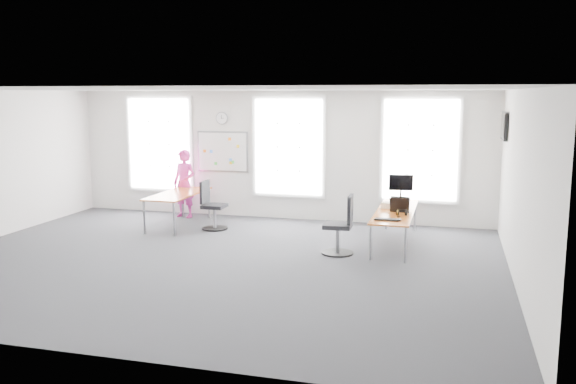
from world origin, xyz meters
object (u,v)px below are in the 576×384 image
(chair_left, at_px, (212,208))
(keyboard, at_px, (387,220))
(desk_left, at_px, (178,196))
(person, at_px, (184,184))
(chair_right, at_px, (341,228))
(headphones, at_px, (402,213))
(monitor, at_px, (401,185))
(desk_right, at_px, (395,213))

(chair_left, distance_m, keyboard, 4.13)
(desk_left, relative_size, person, 1.25)
(keyboard, bearing_deg, chair_right, -171.37)
(chair_left, xyz_separation_m, person, (-1.13, 1.05, 0.35))
(headphones, bearing_deg, monitor, 80.96)
(chair_right, height_order, headphones, chair_right)
(keyboard, bearing_deg, chair_left, 165.21)
(chair_left, height_order, headphones, chair_left)
(person, bearing_deg, chair_left, -31.62)
(desk_right, bearing_deg, desk_left, 174.61)
(desk_left, relative_size, chair_left, 1.91)
(desk_right, distance_m, keyboard, 0.96)
(monitor, bearing_deg, desk_left, 179.23)
(desk_right, xyz_separation_m, chair_left, (-3.98, 0.32, -0.16))
(chair_left, relative_size, monitor, 1.87)
(desk_left, xyz_separation_m, headphones, (5.00, -0.89, 0.04))
(keyboard, xyz_separation_m, headphones, (0.22, 0.53, 0.04))
(desk_right, xyz_separation_m, keyboard, (-0.06, -0.96, 0.05))
(person, relative_size, headphones, 8.03)
(desk_right, distance_m, headphones, 0.47)
(desk_left, xyz_separation_m, keyboard, (4.78, -1.41, 0.00))
(desk_right, height_order, person, person)
(desk_right, xyz_separation_m, chair_right, (-0.88, -1.03, -0.14))
(chair_left, bearing_deg, chair_right, -113.38)
(desk_right, distance_m, person, 5.29)
(desk_left, height_order, monitor, monitor)
(desk_right, relative_size, chair_right, 2.47)
(desk_right, height_order, monitor, monitor)
(chair_left, bearing_deg, keyboard, -107.84)
(desk_right, xyz_separation_m, desk_left, (-4.84, 0.46, 0.05))
(chair_right, distance_m, monitor, 2.41)
(desk_right, distance_m, monitor, 1.21)
(desk_left, relative_size, headphones, 10.00)
(chair_left, bearing_deg, monitor, -78.01)
(desk_left, bearing_deg, monitor, 8.16)
(desk_left, bearing_deg, chair_right, -20.63)
(person, xyz_separation_m, monitor, (5.11, -0.22, 0.19))
(chair_right, xyz_separation_m, headphones, (1.04, 0.61, 0.23))
(chair_right, height_order, keyboard, chair_right)
(keyboard, relative_size, monitor, 0.79)
(keyboard, xyz_separation_m, monitor, (0.06, 2.11, 0.33))
(chair_left, distance_m, headphones, 4.21)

